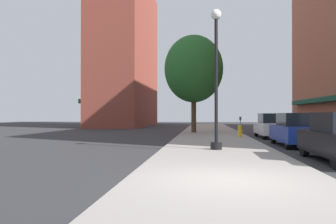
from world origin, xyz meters
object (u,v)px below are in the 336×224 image
(parking_meter_near, at_px, (240,123))
(fire_hydrant, at_px, (240,131))
(car_blue, at_px, (296,130))
(car_white, at_px, (272,126))
(lamppost, at_px, (216,76))
(tree_near, at_px, (194,69))

(parking_meter_near, bearing_deg, fire_hydrant, -96.73)
(car_blue, relative_size, car_white, 1.00)
(lamppost, xyz_separation_m, parking_meter_near, (2.11, 10.45, -2.25))
(fire_hydrant, height_order, parking_meter_near, parking_meter_near)
(tree_near, relative_size, car_blue, 1.86)
(fire_hydrant, distance_m, parking_meter_near, 2.47)
(fire_hydrant, xyz_separation_m, parking_meter_near, (0.29, 2.42, 0.43))
(fire_hydrant, height_order, tree_near, tree_near)
(fire_hydrant, distance_m, car_white, 2.49)
(car_blue, bearing_deg, car_white, 89.47)
(tree_near, xyz_separation_m, car_white, (5.40, -4.34, -4.52))
(lamppost, xyz_separation_m, car_white, (4.06, 9.10, -2.39))
(fire_hydrant, bearing_deg, car_white, 25.55)
(car_blue, bearing_deg, tree_near, 116.96)
(parking_meter_near, distance_m, car_white, 2.38)
(car_white, bearing_deg, lamppost, -115.01)
(tree_near, bearing_deg, lamppost, -84.33)
(fire_hydrant, height_order, car_white, car_white)
(tree_near, relative_size, car_white, 1.86)
(car_white, bearing_deg, fire_hydrant, -155.39)
(fire_hydrant, relative_size, tree_near, 0.10)
(fire_hydrant, xyz_separation_m, car_blue, (2.24, -4.96, 0.29))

